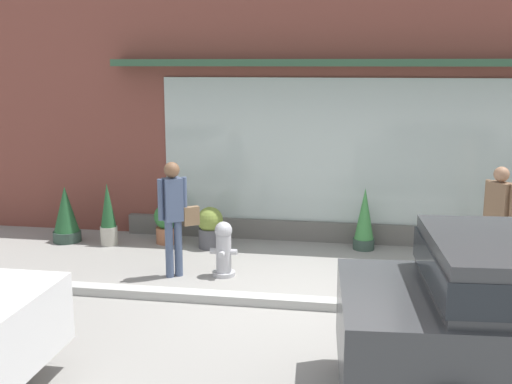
{
  "coord_description": "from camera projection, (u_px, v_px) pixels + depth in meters",
  "views": [
    {
      "loc": [
        0.73,
        -7.98,
        3.13
      ],
      "look_at": [
        -0.84,
        1.2,
        1.23
      ],
      "focal_mm": 44.27,
      "sensor_mm": 36.0,
      "label": 1
    }
  ],
  "objects": [
    {
      "name": "potted_plant_window_center",
      "position": [
        66.0,
        215.0,
        11.2
      ],
      "size": [
        0.49,
        0.49,
        1.0
      ],
      "color": "#33473D",
      "rests_on": "ground_plane"
    },
    {
      "name": "potted_plant_by_entrance",
      "position": [
        364.0,
        220.0,
        10.73
      ],
      "size": [
        0.36,
        0.36,
        1.07
      ],
      "color": "#33473D",
      "rests_on": "ground_plane"
    },
    {
      "name": "curb_strip",
      "position": [
        301.0,
        303.0,
        8.25
      ],
      "size": [
        14.0,
        0.24,
        0.12
      ],
      "primitive_type": "cube",
      "color": "#B2B2AD",
      "rests_on": "ground_plane"
    },
    {
      "name": "pedestrian_with_handbag",
      "position": [
        174.0,
        211.0,
        9.26
      ],
      "size": [
        0.55,
        0.42,
        1.73
      ],
      "rotation": [
        0.0,
        0.0,
        0.63
      ],
      "color": "#475675",
      "rests_on": "ground_plane"
    },
    {
      "name": "potted_plant_trailing_edge",
      "position": [
        210.0,
        227.0,
        10.84
      ],
      "size": [
        0.44,
        0.44,
        0.72
      ],
      "color": "#4C4C51",
      "rests_on": "ground_plane"
    },
    {
      "name": "potted_plant_low_front",
      "position": [
        167.0,
        222.0,
        11.14
      ],
      "size": [
        0.46,
        0.46,
        0.71
      ],
      "color": "#9E6042",
      "rests_on": "ground_plane"
    },
    {
      "name": "fire_hydrant",
      "position": [
        224.0,
        249.0,
        9.41
      ],
      "size": [
        0.41,
        0.38,
        0.83
      ],
      "color": "#B2B2B7",
      "rests_on": "ground_plane"
    },
    {
      "name": "ground_plane",
      "position": [
        303.0,
        301.0,
        8.45
      ],
      "size": [
        60.0,
        60.0,
        0.0
      ],
      "primitive_type": "plane",
      "color": "gray"
    },
    {
      "name": "potted_plant_doorstep",
      "position": [
        108.0,
        216.0,
        10.99
      ],
      "size": [
        0.3,
        0.3,
        1.1
      ],
      "color": "#B7B2A3",
      "rests_on": "ground_plane"
    },
    {
      "name": "pedestrian_passerby",
      "position": [
        498.0,
        213.0,
        9.21
      ],
      "size": [
        0.37,
        0.42,
        1.67
      ],
      "rotation": [
        0.0,
        0.0,
        2.27
      ],
      "color": "brown",
      "rests_on": "ground_plane"
    },
    {
      "name": "storefront",
      "position": [
        323.0,
        108.0,
        11.06
      ],
      "size": [
        14.0,
        0.81,
        4.79
      ],
      "color": "brown",
      "rests_on": "ground_plane"
    }
  ]
}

